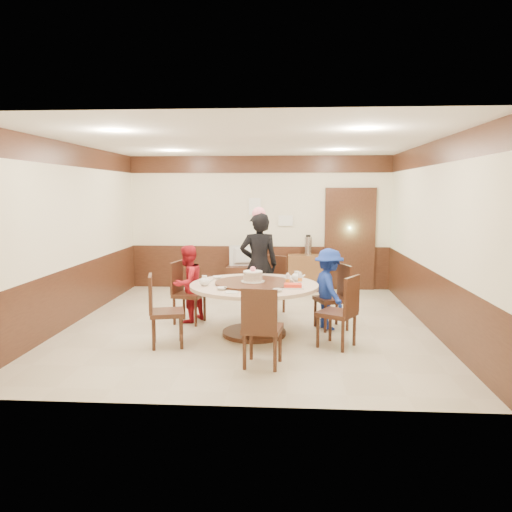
# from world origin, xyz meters

# --- Properties ---
(room) EXTENTS (6.00, 6.04, 2.84)m
(room) POSITION_xyz_m (0.01, 0.01, 1.08)
(room) COLOR beige
(room) RESTS_ON ground
(banquet_table) EXTENTS (1.84, 1.84, 0.78)m
(banquet_table) POSITION_xyz_m (0.13, -0.57, 0.53)
(banquet_table) COLOR #3B1E12
(banquet_table) RESTS_ON ground
(chair_0) EXTENTS (0.57, 0.57, 0.97)m
(chair_0) POSITION_xyz_m (1.29, -0.15, 0.30)
(chair_0) COLOR #3B1E12
(chair_0) RESTS_ON ground
(chair_1) EXTENTS (0.59, 0.60, 0.97)m
(chair_1) POSITION_xyz_m (0.31, 0.76, 0.30)
(chair_1) COLOR #3B1E12
(chair_1) RESTS_ON ground
(chair_2) EXTENTS (0.53, 0.53, 0.97)m
(chair_2) POSITION_xyz_m (-0.96, 0.04, 0.30)
(chair_2) COLOR #3B1E12
(chair_2) RESTS_ON ground
(chair_3) EXTENTS (0.54, 0.53, 0.97)m
(chair_3) POSITION_xyz_m (-1.02, -1.16, 0.30)
(chair_3) COLOR #3B1E12
(chair_3) RESTS_ON ground
(chair_4) EXTENTS (0.50, 0.51, 0.97)m
(chair_4) POSITION_xyz_m (0.32, -1.86, 0.30)
(chair_4) COLOR #3B1E12
(chair_4) RESTS_ON ground
(chair_5) EXTENTS (0.61, 0.60, 0.97)m
(chair_5) POSITION_xyz_m (1.28, -1.05, 0.30)
(chair_5) COLOR #3B1E12
(chair_5) RESTS_ON ground
(person_standing) EXTENTS (0.69, 0.51, 1.72)m
(person_standing) POSITION_xyz_m (0.13, 0.51, 0.86)
(person_standing) COLOR black
(person_standing) RESTS_ON ground
(person_red) EXTENTS (0.69, 0.75, 1.22)m
(person_red) POSITION_xyz_m (-0.97, 0.11, 0.61)
(person_red) COLOR #AB1621
(person_red) RESTS_ON ground
(person_blue) EXTENTS (0.67, 0.89, 1.22)m
(person_blue) POSITION_xyz_m (1.23, -0.16, 0.61)
(person_blue) COLOR navy
(person_blue) RESTS_ON ground
(birthday_cake) EXTENTS (0.34, 0.34, 0.22)m
(birthday_cake) POSITION_xyz_m (0.11, -0.55, 0.86)
(birthday_cake) COLOR white
(birthday_cake) RESTS_ON banquet_table
(teapot_left) EXTENTS (0.17, 0.15, 0.13)m
(teapot_left) POSITION_xyz_m (-0.55, -0.76, 0.81)
(teapot_left) COLOR white
(teapot_left) RESTS_ON banquet_table
(teapot_right) EXTENTS (0.17, 0.15, 0.13)m
(teapot_right) POSITION_xyz_m (0.74, -0.29, 0.81)
(teapot_right) COLOR white
(teapot_right) RESTS_ON banquet_table
(bowl_0) EXTENTS (0.15, 0.15, 0.04)m
(bowl_0) POSITION_xyz_m (-0.45, -0.18, 0.77)
(bowl_0) COLOR white
(bowl_0) RESTS_ON banquet_table
(bowl_1) EXTENTS (0.13, 0.13, 0.04)m
(bowl_1) POSITION_xyz_m (0.48, -1.11, 0.77)
(bowl_1) COLOR white
(bowl_1) RESTS_ON banquet_table
(bowl_2) EXTENTS (0.14, 0.14, 0.03)m
(bowl_2) POSITION_xyz_m (-0.28, -1.03, 0.77)
(bowl_2) COLOR white
(bowl_2) RESTS_ON banquet_table
(bowl_3) EXTENTS (0.13, 0.13, 0.04)m
(bowl_3) POSITION_xyz_m (0.76, -0.71, 0.77)
(bowl_3) COLOR white
(bowl_3) RESTS_ON banquet_table
(saucer_near) EXTENTS (0.18, 0.18, 0.01)m
(saucer_near) POSITION_xyz_m (-0.12, -1.22, 0.76)
(saucer_near) COLOR white
(saucer_near) RESTS_ON banquet_table
(saucer_far) EXTENTS (0.18, 0.18, 0.01)m
(saucer_far) POSITION_xyz_m (0.58, -0.07, 0.76)
(saucer_far) COLOR white
(saucer_far) RESTS_ON banquet_table
(shrimp_platter) EXTENTS (0.30, 0.20, 0.06)m
(shrimp_platter) POSITION_xyz_m (0.68, -0.86, 0.78)
(shrimp_platter) COLOR white
(shrimp_platter) RESTS_ON banquet_table
(bottle_0) EXTENTS (0.06, 0.06, 0.16)m
(bottle_0) POSITION_xyz_m (0.61, -0.66, 0.83)
(bottle_0) COLOR silver
(bottle_0) RESTS_ON banquet_table
(bottle_1) EXTENTS (0.06, 0.06, 0.16)m
(bottle_1) POSITION_xyz_m (0.79, -0.56, 0.83)
(bottle_1) COLOR silver
(bottle_1) RESTS_ON banquet_table
(tv_stand) EXTENTS (0.85, 0.45, 0.50)m
(tv_stand) POSITION_xyz_m (-0.24, 2.75, 0.25)
(tv_stand) COLOR #3B1E12
(tv_stand) RESTS_ON ground
(television) EXTENTS (0.76, 0.16, 0.43)m
(television) POSITION_xyz_m (-0.24, 2.75, 0.72)
(television) COLOR gray
(television) RESTS_ON tv_stand
(side_cabinet) EXTENTS (0.80, 0.40, 0.75)m
(side_cabinet) POSITION_xyz_m (1.01, 2.78, 0.38)
(side_cabinet) COLOR brown
(side_cabinet) RESTS_ON ground
(thermos) EXTENTS (0.15, 0.15, 0.38)m
(thermos) POSITION_xyz_m (1.03, 2.78, 0.94)
(thermos) COLOR silver
(thermos) RESTS_ON side_cabinet
(notice_left) EXTENTS (0.25, 0.00, 0.35)m
(notice_left) POSITION_xyz_m (-0.10, 2.96, 1.75)
(notice_left) COLOR white
(notice_left) RESTS_ON room
(notice_right) EXTENTS (0.30, 0.00, 0.22)m
(notice_right) POSITION_xyz_m (0.55, 2.96, 1.45)
(notice_right) COLOR white
(notice_right) RESTS_ON room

